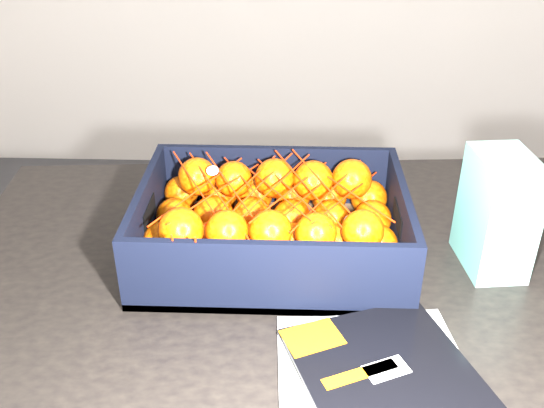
{
  "coord_description": "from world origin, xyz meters",
  "views": [
    {
      "loc": [
        -0.29,
        -0.96,
        1.33
      ],
      "look_at": [
        -0.32,
        -0.15,
        0.86
      ],
      "focal_mm": 40.83,
      "sensor_mm": 36.0,
      "label": 1
    }
  ],
  "objects_px": {
    "table": "(324,322)",
    "produce_crate": "(273,234)",
    "magazine_stack": "(384,390)",
    "retail_carton": "(497,213)"
  },
  "relations": [
    {
      "from": "table",
      "to": "produce_crate",
      "type": "height_order",
      "value": "produce_crate"
    },
    {
      "from": "magazine_stack",
      "to": "produce_crate",
      "type": "distance_m",
      "value": 0.34
    },
    {
      "from": "magazine_stack",
      "to": "retail_carton",
      "type": "distance_m",
      "value": 0.36
    },
    {
      "from": "table",
      "to": "retail_carton",
      "type": "distance_m",
      "value": 0.33
    },
    {
      "from": "table",
      "to": "magazine_stack",
      "type": "height_order",
      "value": "magazine_stack"
    },
    {
      "from": "retail_carton",
      "to": "produce_crate",
      "type": "bearing_deg",
      "value": 170.69
    },
    {
      "from": "produce_crate",
      "to": "retail_carton",
      "type": "height_order",
      "value": "retail_carton"
    },
    {
      "from": "table",
      "to": "magazine_stack",
      "type": "relative_size",
      "value": 3.75
    },
    {
      "from": "magazine_stack",
      "to": "retail_carton",
      "type": "height_order",
      "value": "retail_carton"
    },
    {
      "from": "magazine_stack",
      "to": "produce_crate",
      "type": "relative_size",
      "value": 0.79
    }
  ]
}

